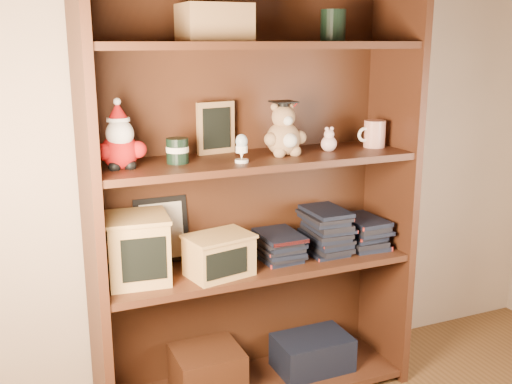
% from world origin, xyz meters
% --- Properties ---
extents(bookcase, '(1.20, 0.35, 1.60)m').
position_xyz_m(bookcase, '(-0.01, 1.36, 0.78)').
color(bookcase, '#412112').
rests_on(bookcase, ground).
extents(shelf_lower, '(1.14, 0.33, 0.02)m').
position_xyz_m(shelf_lower, '(-0.01, 1.30, 0.54)').
color(shelf_lower, '#412112').
rests_on(shelf_lower, ground).
extents(shelf_upper, '(1.14, 0.33, 0.02)m').
position_xyz_m(shelf_upper, '(-0.01, 1.30, 0.94)').
color(shelf_upper, '#412112').
rests_on(shelf_upper, ground).
extents(santa_plush, '(0.17, 0.12, 0.23)m').
position_xyz_m(santa_plush, '(-0.49, 1.30, 1.04)').
color(santa_plush, '#A50F0F').
rests_on(santa_plush, shelf_upper).
extents(teachers_tin, '(0.08, 0.08, 0.09)m').
position_xyz_m(teachers_tin, '(-0.30, 1.30, 0.99)').
color(teachers_tin, black).
rests_on(teachers_tin, shelf_upper).
extents(chalkboard_plaque, '(0.15, 0.09, 0.19)m').
position_xyz_m(chalkboard_plaque, '(-0.12, 1.42, 1.04)').
color(chalkboard_plaque, '#9E7547').
rests_on(chalkboard_plaque, shelf_upper).
extents(egg_cup, '(0.05, 0.05, 0.10)m').
position_xyz_m(egg_cup, '(-0.09, 1.23, 1.00)').
color(egg_cup, white).
rests_on(egg_cup, shelf_upper).
extents(grad_teddy_bear, '(0.16, 0.14, 0.20)m').
position_xyz_m(grad_teddy_bear, '(0.10, 1.30, 1.03)').
color(grad_teddy_bear, '#A17C55').
rests_on(grad_teddy_bear, shelf_upper).
extents(pink_figurine, '(0.06, 0.06, 0.09)m').
position_xyz_m(pink_figurine, '(0.29, 1.31, 0.99)').
color(pink_figurine, beige).
rests_on(pink_figurine, shelf_upper).
extents(teacher_mug, '(0.12, 0.08, 0.10)m').
position_xyz_m(teacher_mug, '(0.49, 1.30, 1.00)').
color(teacher_mug, silver).
rests_on(teacher_mug, shelf_upper).
extents(certificate_frame, '(0.20, 0.05, 0.25)m').
position_xyz_m(certificate_frame, '(-0.33, 1.44, 0.67)').
color(certificate_frame, black).
rests_on(certificate_frame, shelf_lower).
extents(treats_box, '(0.23, 0.23, 0.23)m').
position_xyz_m(treats_box, '(-0.45, 1.30, 0.67)').
color(treats_box, tan).
rests_on(treats_box, shelf_lower).
extents(pencils_box, '(0.25, 0.20, 0.15)m').
position_xyz_m(pencils_box, '(-0.18, 1.24, 0.63)').
color(pencils_box, tan).
rests_on(pencils_box, shelf_lower).
extents(book_stack_left, '(0.14, 0.20, 0.11)m').
position_xyz_m(book_stack_left, '(0.09, 1.30, 0.61)').
color(book_stack_left, black).
rests_on(book_stack_left, shelf_lower).
extents(book_stack_mid, '(0.14, 0.20, 0.18)m').
position_xyz_m(book_stack_mid, '(0.29, 1.30, 0.64)').
color(book_stack_mid, black).
rests_on(book_stack_mid, shelf_lower).
extents(book_stack_right, '(0.14, 0.20, 0.11)m').
position_xyz_m(book_stack_right, '(0.45, 1.30, 0.61)').
color(book_stack_right, black).
rests_on(book_stack_right, shelf_lower).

